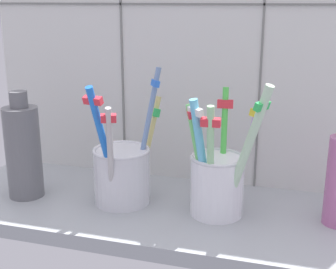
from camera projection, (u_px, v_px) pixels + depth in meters
The scene contains 5 objects.
counter_slab at pixel (168, 213), 64.77cm from camera, with size 64.00×22.00×2.00cm, color #9EA3A8.
tile_wall_back at pixel (191, 49), 69.75cm from camera, with size 64.00×2.20×45.00cm.
toothbrush_cup_left at pixel (122, 172), 64.86cm from camera, with size 9.20×12.53×19.05cm.
toothbrush_cup_right at pixel (218, 179), 60.93cm from camera, with size 11.13×8.90×18.60cm.
ceramic_vase at pixel (23, 150), 66.46cm from camera, with size 5.02×5.02×15.53cm.
Camera 1 is at (16.64, -56.63, 29.85)cm, focal length 49.64 mm.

